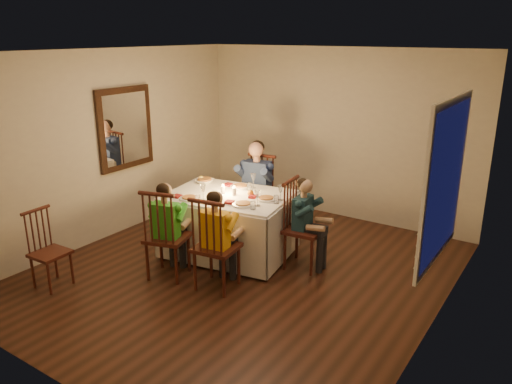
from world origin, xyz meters
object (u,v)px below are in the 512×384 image
Objects in this scene: chair_near_left at (170,275)px; serving_bowl at (205,181)px; chair_end at (303,266)px; chair_extra at (55,285)px; child_green at (170,275)px; chair_near_right at (218,287)px; chair_adult at (256,230)px; dining_table at (229,212)px; child_yellow at (218,287)px; child_teal at (303,266)px; adult at (256,230)px.

serving_bowl is at bearing -89.85° from chair_near_left.
chair_end reaches higher than chair_extra.
serving_bowl reaches higher than chair_near_left.
child_green is (-1.22, -1.12, 0.00)m from chair_end.
serving_bowl reaches higher than chair_near_right.
chair_near_left is at bearing -100.08° from chair_adult.
chair_adult is at bearing 90.18° from dining_table.
child_yellow is at bearing 144.96° from chair_end.
child_yellow is at bearing 171.67° from chair_near_left.
chair_extra is 0.78× the size of child_green.
chair_adult is at bearing -109.16° from chair_near_left.
chair_adult is 1.78m from chair_near_right.
chair_adult is 1.00× the size of chair_near_left.
chair_adult is (-0.15, 0.86, -0.58)m from dining_table.
child_yellow is (-0.56, -1.02, 0.00)m from chair_end.
child_teal reaches higher than chair_near_left.
chair_near_left is 0.00m from child_green.
child_teal is 4.74× the size of serving_bowl.
dining_table reaches higher than chair_near_left.
serving_bowl is at bearing -89.85° from child_green.
chair_extra is at bearing 127.42° from chair_end.
dining_table is 1.29× the size of adult.
chair_adult is 1.33m from child_teal.
adult is at bearing 54.22° from chair_end.
chair_extra is at bearing -131.63° from dining_table.
chair_near_right is 1.17m from chair_end.
dining_table reaches higher than chair_end.
dining_table is 1.52× the size of child_teal.
dining_table is 1.89× the size of chair_extra.
child_green reaches higher than chair_end.
chair_near_right is at bearing 144.96° from child_teal.
dining_table is 1.11m from child_green.
adult is (-1.15, 0.66, 0.00)m from chair_end.
chair_end is 0.83× the size of adult.
serving_bowl is at bearing -18.19° from chair_extra.
chair_near_left reaches higher than chair_extra.
child_teal is at bearing -37.58° from chair_adult.
dining_table is 1.56× the size of chair_near_right.
serving_bowl is (-0.35, 1.13, 0.85)m from child_green.
chair_near_left is 1.22× the size of chair_extra.
chair_near_right is 0.83× the size of adult.
chair_near_right is (0.59, -1.68, 0.00)m from chair_adult.
chair_adult is 0.83× the size of adult.
child_yellow is 1.17m from child_teal.
dining_table reaches higher than child_green.
child_green is at bearing -100.08° from chair_adult.
chair_near_left is (-0.07, -1.78, 0.00)m from chair_adult.
adult is 1.78m from child_yellow.
chair_extra is at bearing 27.83° from child_green.
chair_end is 1.66m from child_green.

